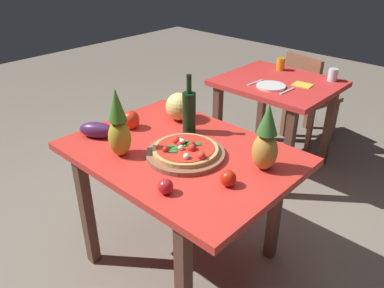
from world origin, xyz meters
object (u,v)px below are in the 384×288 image
Objects in this scene: pineapple_left at (119,126)px; bell_pepper at (131,120)px; tomato_at_corner at (165,186)px; background_table at (277,96)px; drinking_glass_juice at (281,64)px; dinner_plate at (271,86)px; melon at (179,106)px; eggplant at (97,130)px; display_table at (181,166)px; drinking_glass_water at (333,75)px; fork_utensil at (255,82)px; pizza_board at (185,154)px; tomato_beside_pepper at (228,178)px; knife_utensil at (287,91)px; dining_chair at (307,94)px; wine_bottle at (189,111)px; pizza at (185,149)px; pineapple_right at (266,141)px; napkin_folded at (303,85)px.

bell_pepper is at bearing 131.40° from pineapple_left.
background_table is at bearing 104.84° from tomato_at_corner.
dinner_plate is (0.17, -0.41, -0.04)m from drinking_glass_juice.
melon is 0.52m from eggplant.
display_table is 3.28× the size of pineapple_left.
fork_utensil is at bearing -132.48° from drinking_glass_water.
display_table is at bearing -80.71° from background_table.
drinking_glass_water is at bearing 88.83° from pizza_board.
pizza_board is at bearing -78.49° from background_table.
tomato_beside_pepper is at bearing 54.95° from tomato_at_corner.
pineapple_left is at bearing -85.01° from drinking_glass_juice.
knife_utensil reaches higher than background_table.
dining_chair is at bearing 84.44° from eggplant.
wine_bottle is (0.13, -1.74, 0.41)m from dining_chair.
tomato_beside_pepper is at bearing 122.19° from dining_chair.
pizza reaches higher than knife_utensil.
pineapple_right is at bearing 125.29° from dining_chair.
fork_utensil is 1.29× the size of napkin_folded.
display_table is 17.04× the size of tomato_at_corner.
dinner_plate reaches higher than napkin_folded.
eggplant reaches higher than pizza_board.
pizza is 0.36m from pineapple_left.
dining_chair is at bearing 88.34° from fork_utensil.
napkin_folded is (0.16, 0.20, -0.01)m from dinner_plate.
drinking_glass_water reaches higher than dinner_plate.
pizza reaches higher than display_table.
dining_chair is at bearing 88.68° from melon.
eggplant is (-0.24, -1.53, 0.17)m from background_table.
fork_utensil is 0.28m from knife_utensil.
drinking_glass_water is at bearing 75.43° from knife_utensil.
pizza_board reaches higher than napkin_folded.
wine_bottle reaches higher than pizza_board.
wine_bottle is at bearing -28.29° from melon.
drinking_glass_water is 0.54× the size of fork_utensil.
eggplant is (-0.87, -0.36, -0.11)m from pineapple_right.
pizza_board is at bearing -78.56° from dinner_plate.
fork_utensil is at bearing -178.09° from knife_utensil.
dining_chair is 0.85m from knife_utensil.
drinking_glass_water reaches higher than background_table.
fork_utensil is at bearing 180.00° from dinner_plate.
dining_chair is at bearing 98.75° from pizza_board.
pizza_board is 5.42× the size of tomato_beside_pepper.
dining_chair reaches higher than dinner_plate.
eggplant is 0.91× the size of dinner_plate.
eggplant reaches higher than knife_utensil.
pineapple_left is at bearing -100.30° from wine_bottle.
pineapple_right is at bearing 22.35° from eggplant.
pizza_board is 1.65m from drinking_glass_juice.
dinner_plate is at bearing 114.38° from tomato_beside_pepper.
melon is at bearing -86.76° from drinking_glass_juice.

